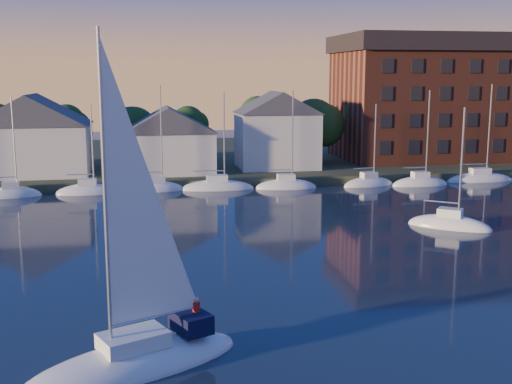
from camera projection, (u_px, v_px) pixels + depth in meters
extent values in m
cube|color=#313A22|center=(204.00, 160.00, 97.84)|extent=(160.00, 50.00, 2.00)
cube|color=brown|center=(222.00, 186.00, 75.55)|extent=(120.00, 3.00, 1.00)
cube|color=silver|center=(34.00, 150.00, 76.90)|extent=(13.00, 9.00, 6.00)
cube|color=silver|center=(169.00, 152.00, 78.75)|extent=(11.00, 8.00, 5.00)
cube|color=silver|center=(277.00, 141.00, 82.89)|extent=(10.00, 8.00, 7.00)
cube|color=brown|center=(445.00, 106.00, 92.41)|extent=(30.00, 16.00, 15.00)
cube|color=black|center=(448.00, 44.00, 90.85)|extent=(31.00, 17.00, 2.40)
cylinder|color=#3B2A1A|center=(8.00, 156.00, 81.29)|extent=(0.50, 0.50, 3.50)
sphere|color=#183412|center=(6.00, 121.00, 80.49)|extent=(5.40, 5.40, 5.40)
cylinder|color=#3B2A1A|center=(73.00, 154.00, 82.65)|extent=(0.50, 0.50, 3.50)
sphere|color=#183412|center=(71.00, 120.00, 81.85)|extent=(5.40, 5.40, 5.40)
cylinder|color=#3B2A1A|center=(136.00, 153.00, 84.01)|extent=(0.50, 0.50, 3.50)
sphere|color=#183412|center=(135.00, 119.00, 83.22)|extent=(5.40, 5.40, 5.40)
cylinder|color=#3B2A1A|center=(197.00, 152.00, 85.38)|extent=(0.50, 0.50, 3.50)
sphere|color=#183412|center=(197.00, 118.00, 84.58)|extent=(5.40, 5.40, 5.40)
cylinder|color=#3B2A1A|center=(256.00, 151.00, 86.74)|extent=(0.50, 0.50, 3.50)
sphere|color=#183412|center=(256.00, 118.00, 85.94)|extent=(5.40, 5.40, 5.40)
cylinder|color=#3B2A1A|center=(313.00, 150.00, 88.10)|extent=(0.50, 0.50, 3.50)
sphere|color=#183412|center=(314.00, 117.00, 87.30)|extent=(5.40, 5.40, 5.40)
cylinder|color=#3B2A1A|center=(369.00, 148.00, 89.46)|extent=(0.50, 0.50, 3.50)
sphere|color=#183412|center=(370.00, 116.00, 88.66)|extent=(5.40, 5.40, 5.40)
cylinder|color=#3B2A1A|center=(423.00, 147.00, 90.82)|extent=(0.50, 0.50, 3.50)
sphere|color=#183412|center=(424.00, 116.00, 90.03)|extent=(5.40, 5.40, 5.40)
cylinder|color=#3B2A1A|center=(475.00, 146.00, 92.19)|extent=(0.50, 0.50, 3.50)
sphere|color=#183412|center=(477.00, 115.00, 91.39)|extent=(5.40, 5.40, 5.40)
ellipsoid|color=silver|center=(3.00, 197.00, 68.56)|extent=(7.50, 2.40, 2.20)
cube|color=silver|center=(2.00, 185.00, 68.32)|extent=(2.10, 1.32, 0.70)
cylinder|color=#A5A8AD|center=(6.00, 141.00, 67.62)|extent=(0.16, 0.16, 10.00)
ellipsoid|color=silver|center=(80.00, 194.00, 69.92)|extent=(7.50, 2.40, 2.20)
cube|color=silver|center=(79.00, 183.00, 69.69)|extent=(2.10, 1.32, 0.70)
cylinder|color=#A5A8AD|center=(84.00, 140.00, 68.98)|extent=(0.16, 0.16, 10.00)
cylinder|color=#A5A8AD|center=(71.00, 175.00, 69.39)|extent=(3.15, 0.12, 0.12)
ellipsoid|color=silver|center=(154.00, 192.00, 71.28)|extent=(7.50, 2.40, 2.20)
cube|color=silver|center=(154.00, 181.00, 71.05)|extent=(2.10, 1.32, 0.70)
cylinder|color=#A5A8AD|center=(159.00, 139.00, 70.34)|extent=(0.16, 0.16, 10.00)
cylinder|color=#A5A8AD|center=(146.00, 173.00, 70.76)|extent=(3.15, 0.12, 0.12)
ellipsoid|color=silver|center=(225.00, 190.00, 72.64)|extent=(7.50, 2.40, 2.20)
cube|color=silver|center=(225.00, 179.00, 72.41)|extent=(2.10, 1.32, 0.70)
cylinder|color=#A5A8AD|center=(232.00, 138.00, 71.70)|extent=(0.16, 0.16, 10.00)
cylinder|color=#A5A8AD|center=(218.00, 171.00, 72.12)|extent=(3.15, 0.12, 0.12)
ellipsoid|color=silver|center=(294.00, 188.00, 74.01)|extent=(7.50, 2.40, 2.20)
cube|color=silver|center=(294.00, 177.00, 73.77)|extent=(2.10, 1.32, 0.70)
cylinder|color=#A5A8AD|center=(301.00, 136.00, 73.07)|extent=(0.16, 0.16, 10.00)
cylinder|color=#A5A8AD|center=(287.00, 170.00, 73.48)|extent=(3.15, 0.12, 0.12)
ellipsoid|color=silver|center=(360.00, 186.00, 75.37)|extent=(7.50, 2.40, 2.20)
cube|color=silver|center=(361.00, 175.00, 75.14)|extent=(2.10, 1.32, 0.70)
cylinder|color=#A5A8AD|center=(368.00, 135.00, 74.43)|extent=(0.16, 0.16, 10.00)
cylinder|color=#A5A8AD|center=(354.00, 168.00, 74.84)|extent=(3.15, 0.12, 0.12)
ellipsoid|color=silver|center=(424.00, 184.00, 76.73)|extent=(7.50, 2.40, 2.20)
cube|color=silver|center=(425.00, 173.00, 76.50)|extent=(2.10, 1.32, 0.70)
cylinder|color=#A5A8AD|center=(433.00, 134.00, 75.79)|extent=(0.16, 0.16, 10.00)
cylinder|color=#A5A8AD|center=(419.00, 166.00, 76.20)|extent=(3.15, 0.12, 0.12)
ellipsoid|color=silver|center=(486.00, 182.00, 78.09)|extent=(7.50, 2.40, 2.20)
cube|color=silver|center=(487.00, 171.00, 77.86)|extent=(2.10, 1.32, 0.70)
cylinder|color=#A5A8AD|center=(495.00, 133.00, 77.15)|extent=(0.16, 0.16, 10.00)
cylinder|color=#A5A8AD|center=(481.00, 165.00, 77.57)|extent=(3.15, 0.12, 0.12)
ellipsoid|color=silver|center=(134.00, 368.00, 28.50)|extent=(10.77, 7.33, 2.20)
cube|color=silver|center=(133.00, 340.00, 28.27)|extent=(3.39, 2.87, 0.70)
cylinder|color=#A5A8AD|center=(105.00, 197.00, 26.52)|extent=(0.16, 0.16, 13.77)
cylinder|color=#A5A8AD|center=(156.00, 316.00, 28.75)|extent=(3.99, 1.92, 0.12)
cube|color=black|center=(191.00, 322.00, 29.85)|extent=(2.11, 2.40, 0.90)
ellipsoid|color=silver|center=(449.00, 227.00, 54.78)|extent=(7.07, 6.24, 2.20)
cube|color=silver|center=(450.00, 213.00, 54.55)|extent=(2.38, 2.26, 0.70)
cylinder|color=#A5A8AD|center=(462.00, 163.00, 53.45)|extent=(0.16, 0.16, 9.27)
cylinder|color=#A5A8AD|center=(441.00, 202.00, 54.75)|extent=(2.43, 1.92, 0.12)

